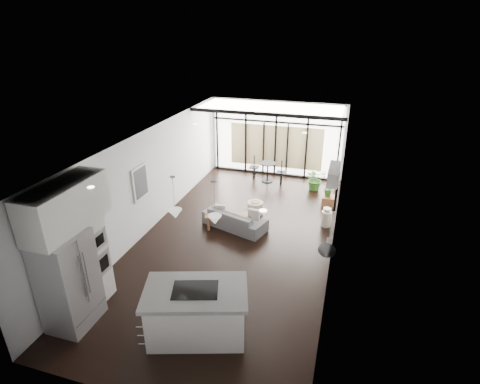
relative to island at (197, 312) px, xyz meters
The scene contains 27 objects.
floor 3.51m from the island, 94.97° to the left, with size 5.00×10.00×0.00m, color black.
ceiling 4.17m from the island, 94.97° to the left, with size 5.00×10.00×0.00m, color white.
wall_left 4.54m from the island, 128.96° to the left, with size 0.02×10.00×2.80m, color silver.
wall_right 4.20m from the island, 57.59° to the left, with size 0.02×10.00×2.80m, color silver.
wall_back 8.52m from the island, 92.04° to the left, with size 5.00×0.02×2.80m, color silver.
wall_front 1.80m from the island, 101.09° to the right, with size 5.00×0.02×2.80m, color silver.
glazing 8.40m from the island, 92.07° to the left, with size 5.00×0.20×2.80m, color black.
skylight 7.81m from the island, 92.31° to the left, with size 4.70×1.90×0.06m, color white.
neighbour_building 8.44m from the island, 92.05° to the left, with size 3.50×0.02×1.60m, color beige.
island is the anchor object (origin of this frame).
cooktop 0.51m from the island, ahead, with size 0.81×0.54×0.01m, color black.
fridge 2.46m from the island, behind, with size 0.74×0.93×1.92m, color #9A9A9F.
appliance_column 2.58m from the island, behind, with size 0.60×0.63×2.33m, color silver.
upper_cabinets 3.04m from the island, behind, with size 0.62×1.75×0.86m, color silver.
pendant_left 1.86m from the island, 130.73° to the left, with size 0.26×0.26×0.18m, color white.
pendant_right 1.72m from the island, 83.07° to the left, with size 0.26×0.26×0.18m, color white.
sofa 4.07m from the island, 97.64° to the left, with size 1.85×0.54×0.72m, color #515154.
console_bench 4.03m from the island, 100.23° to the left, with size 1.29×0.32×0.41m, color brown.
pouf 5.03m from the island, 92.21° to the left, with size 0.48×0.48×0.38m, color beige.
crate 6.54m from the island, 73.16° to the left, with size 0.40×0.40×0.30m, color brown.
plant_tall 7.48m from the island, 79.60° to the left, with size 0.71×0.79×0.62m, color #356A26.
plant_crate 6.53m from the island, 73.16° to the left, with size 0.32×0.58×0.26m, color #356A26.
milk_can 5.24m from the island, 68.15° to the left, with size 0.29×0.29×0.57m, color beige.
bistro_set 7.64m from the island, 93.10° to the left, with size 1.52×0.61×0.73m, color black.
tv 5.02m from the island, 64.19° to the left, with size 0.05×1.10×0.65m, color black.
ac_unit 3.90m from the island, 52.03° to the left, with size 0.22×0.90×0.30m, color white.
framed_art 4.19m from the island, 133.07° to the left, with size 0.04×0.70×0.90m, color black.
Camera 1 is at (2.59, -8.33, 5.33)m, focal length 28.00 mm.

